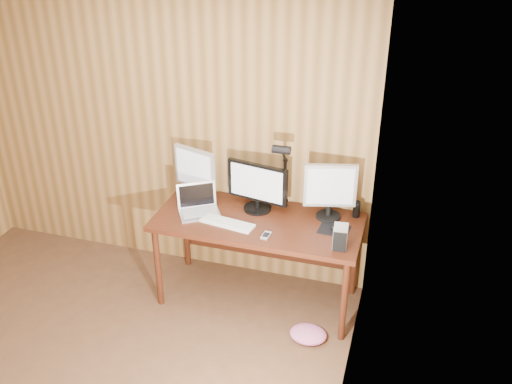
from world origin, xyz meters
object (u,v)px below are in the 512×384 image
at_px(desk, 260,229).
at_px(mouse, 334,227).
at_px(keyboard, 227,223).
at_px(phone, 266,235).
at_px(monitor_left, 195,172).
at_px(monitor_right, 330,190).
at_px(hard_drive, 340,237).
at_px(speaker, 356,209).
at_px(monitor_center, 257,187).
at_px(laptop, 198,206).
at_px(desk_lamp, 283,166).

distance_m(desk, mouse, 0.61).
bearing_deg(keyboard, phone, -4.73).
distance_m(monitor_left, mouse, 1.21).
height_order(monitor_right, phone, monitor_right).
relative_size(hard_drive, speaker, 1.22).
xyz_separation_m(keyboard, speaker, (0.92, 0.39, 0.05)).
xyz_separation_m(monitor_right, hard_drive, (0.15, -0.38, -0.16)).
bearing_deg(phone, monitor_center, 120.36).
height_order(monitor_right, speaker, monitor_right).
bearing_deg(monitor_left, laptop, -46.23).
height_order(phone, desk_lamp, desk_lamp).
bearing_deg(monitor_center, phone, -53.78).
height_order(monitor_center, speaker, monitor_center).
bearing_deg(monitor_right, mouse, -80.36).
bearing_deg(phone, desk, 118.80).
xyz_separation_m(phone, speaker, (0.59, 0.47, 0.06)).
xyz_separation_m(monitor_left, desk_lamp, (0.72, 0.03, 0.14)).
bearing_deg(monitor_center, monitor_right, 14.57).
bearing_deg(keyboard, hard_drive, 5.08).
xyz_separation_m(mouse, hard_drive, (0.07, -0.21, 0.06)).
bearing_deg(phone, mouse, 31.32).
height_order(mouse, speaker, speaker).
bearing_deg(hard_drive, speaker, 78.02).
bearing_deg(keyboard, monitor_left, 148.74).
relative_size(hard_drive, desk_lamp, 0.26).
bearing_deg(desk_lamp, monitor_center, -171.17).
relative_size(monitor_right, hard_drive, 2.83).
distance_m(monitor_center, keyboard, 0.38).
relative_size(monitor_left, keyboard, 1.01).
distance_m(monitor_left, speaker, 1.32).
height_order(laptop, phone, laptop).
distance_m(monitor_center, hard_drive, 0.80).
relative_size(mouse, desk_lamp, 0.17).
height_order(monitor_left, hard_drive, monitor_left).
height_order(keyboard, mouse, mouse).
bearing_deg(monitor_center, laptop, -148.26).
height_order(laptop, hard_drive, laptop).
bearing_deg(hard_drive, monitor_left, 157.72).
height_order(monitor_left, monitor_right, monitor_right).
xyz_separation_m(monitor_left, monitor_right, (1.10, -0.00, 0.01)).
bearing_deg(desk, desk_lamp, 50.37).
relative_size(laptop, keyboard, 0.89).
xyz_separation_m(monitor_center, speaker, (0.77, 0.11, -0.14)).
bearing_deg(desk, monitor_left, 167.81).
relative_size(laptop, hard_drive, 2.42).
relative_size(monitor_right, phone, 4.10).
xyz_separation_m(monitor_right, mouse, (0.08, -0.17, -0.22)).
height_order(monitor_left, phone, monitor_left).
relative_size(desk, speaker, 12.26).
bearing_deg(monitor_left, monitor_center, 13.63).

